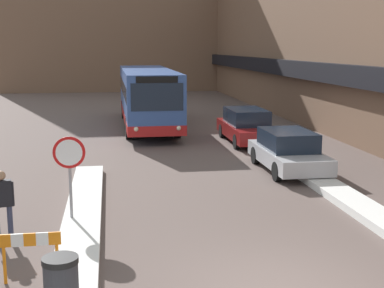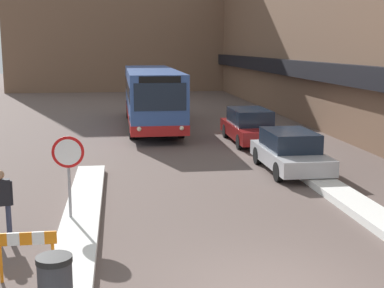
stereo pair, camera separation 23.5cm
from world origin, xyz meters
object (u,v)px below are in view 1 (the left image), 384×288
(city_bus, at_px, (147,96))
(pedestrian, at_px, (2,199))
(stop_sign, at_px, (69,162))
(parked_car_middle, at_px, (247,126))
(trash_bin, at_px, (61,285))
(construction_barricade, at_px, (30,248))
(parked_car_front, at_px, (288,151))

(city_bus, xyz_separation_m, pedestrian, (-4.40, -16.55, -0.73))
(pedestrian, bearing_deg, stop_sign, 17.09)
(parked_car_middle, height_order, stop_sign, stop_sign)
(stop_sign, distance_m, trash_bin, 4.48)
(city_bus, xyz_separation_m, trash_bin, (-2.85, -20.13, -1.20))
(stop_sign, bearing_deg, trash_bin, -88.38)
(city_bus, xyz_separation_m, construction_barricade, (-3.49, -18.87, -1.02))
(city_bus, relative_size, stop_sign, 5.47)
(stop_sign, bearing_deg, construction_barricade, -99.60)
(parked_car_front, xyz_separation_m, construction_barricade, (-7.56, -7.85, -0.04))
(stop_sign, distance_m, pedestrian, 1.73)
(city_bus, bearing_deg, stop_sign, -100.66)
(trash_bin, bearing_deg, city_bus, 81.94)
(trash_bin, bearing_deg, parked_car_middle, 64.94)
(parked_car_middle, xyz_separation_m, pedestrian, (-8.47, -11.21, 0.21))
(pedestrian, relative_size, trash_bin, 1.68)
(trash_bin, bearing_deg, pedestrian, 113.43)
(city_bus, bearing_deg, trash_bin, -98.06)
(city_bus, xyz_separation_m, stop_sign, (-2.97, -15.79, -0.10))
(city_bus, height_order, parked_car_front, city_bus)
(trash_bin, bearing_deg, parked_car_front, 52.78)
(construction_barricade, bearing_deg, parked_car_middle, 60.81)
(parked_car_middle, bearing_deg, trash_bin, -115.06)
(pedestrian, distance_m, construction_barricade, 2.52)
(pedestrian, bearing_deg, city_bus, 64.22)
(parked_car_front, xyz_separation_m, parked_car_middle, (-0.00, 5.69, 0.04))
(parked_car_front, bearing_deg, pedestrian, -146.89)
(stop_sign, bearing_deg, city_bus, 79.34)
(parked_car_front, relative_size, trash_bin, 4.43)
(parked_car_middle, bearing_deg, stop_sign, -123.96)
(parked_car_middle, bearing_deg, construction_barricade, -119.19)
(construction_barricade, bearing_deg, stop_sign, 80.40)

